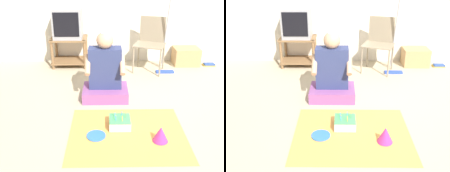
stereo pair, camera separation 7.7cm
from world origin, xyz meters
The scene contains 12 objects.
ground_plane centered at (0.00, 0.00, 0.00)m, with size 16.00×16.00×0.00m, color tan.
tv_stand centered at (-1.25, 1.79, 0.29)m, with size 0.59×0.44×0.48m.
tv centered at (-1.25, 1.79, 0.72)m, with size 0.45×0.43×0.47m.
folding_chair centered at (0.07, 1.57, 0.50)m, with size 0.56×0.52×0.85m.
cardboard_box_stack centered at (0.73, 1.81, 0.15)m, with size 0.42×0.35×0.29m.
dust_mop centered at (0.30, 1.50, 0.36)m, with size 0.28×0.33×1.23m.
book_pile centered at (1.12, 1.73, 0.02)m, with size 0.20×0.11×0.04m.
person_seated centered at (-0.65, 0.59, 0.32)m, with size 0.57×0.42×0.93m.
party_cloth centered at (-0.43, -0.25, 0.00)m, with size 1.18×0.98×0.01m.
birthday_cake centered at (-0.50, -0.12, 0.06)m, with size 0.22×0.22×0.16m.
party_hat_blue centered at (-0.11, -0.38, 0.08)m, with size 0.15×0.15×0.16m.
paper_plate centered at (-0.74, -0.29, 0.01)m, with size 0.19×0.19×0.01m.
Camera 1 is at (-0.62, -2.47, 1.56)m, focal length 42.00 mm.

